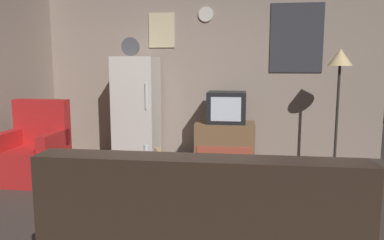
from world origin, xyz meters
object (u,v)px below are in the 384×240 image
Objects in this scene: coffee_table at (146,182)px; mug_ceramic_white at (132,156)px; mug_ceramic_tan at (158,152)px; remote_control at (149,164)px; armchair at (35,152)px; fridge at (137,108)px; standing_lamp at (340,67)px; crt_tv at (227,107)px; tv_stand at (225,142)px; wine_glass at (146,152)px; book_stack at (267,163)px.

coffee_table is 0.30m from mug_ceramic_white.
mug_ceramic_tan is 0.60× the size of remote_control.
armchair is (-1.38, 0.56, -0.14)m from mug_ceramic_white.
fridge is 2.88m from standing_lamp.
armchair reaches higher than mug_ceramic_white.
mug_ceramic_white is (-0.87, -1.76, -0.31)m from crt_tv.
mug_ceramic_tan is 0.35m from remote_control.
mug_ceramic_white is (-2.34, -1.61, -0.88)m from standing_lamp.
fridge is at bearing 178.42° from tv_stand.
mug_ceramic_white reaches higher than remote_control.
coffee_table is 0.30m from wine_glass.
remote_control is at bearing -37.81° from mug_ceramic_white.
fridge is 3.28× the size of crt_tv.
book_stack is at bearing -18.28° from tv_stand.
mug_ceramic_tan is (0.23, 0.19, 0.00)m from mug_ceramic_white.
fridge is at bearing 113.12° from mug_ceramic_tan.
remote_control is (0.22, -0.17, -0.03)m from mug_ceramic_white.
fridge is 2.05m from book_stack.
mug_ceramic_white is 0.28m from remote_control.
remote_control is (0.08, -0.16, 0.23)m from coffee_table.
fridge is 1.84× the size of armchair.
crt_tv is 1.87m from wine_glass.
tv_stand reaches higher than mug_ceramic_tan.
remote_control is (-0.01, -0.35, -0.03)m from mug_ceramic_tan.
book_stack is (0.58, -0.20, -0.74)m from crt_tv.
fridge is at bearing 53.42° from armchair.
crt_tv is at bearing 66.58° from wine_glass.
tv_stand is 1.71m from mug_ceramic_tan.
wine_glass is 1.67× the size of mug_ceramic_white.
standing_lamp is at bearing 36.21° from coffee_table.
armchair is at bearing 124.47° from remote_control.
armchair is (-1.61, 0.38, -0.14)m from mug_ceramic_tan.
mug_ceramic_tan is (0.09, 0.19, 0.26)m from coffee_table.
remote_control is (-2.13, -1.78, -0.91)m from standing_lamp.
mug_ceramic_tan is at bearing -66.88° from fridge.
remote_control is at bearing -69.48° from wine_glass.
crt_tv reaches higher than armchair.
standing_lamp is 2.92m from remote_control.
tv_stand is at bearing 161.72° from book_stack.
mug_ceramic_tan is (0.10, 0.12, -0.03)m from wine_glass.
standing_lamp is 1.66× the size of armchair.
standing_lamp is at bearing 2.51° from book_stack.
coffee_table is at bearing -20.52° from armchair.
mug_ceramic_tan is at bearing -13.22° from armchair.
armchair is at bearing -160.41° from book_stack.
fridge is 2.46× the size of coffee_table.
fridge reaches higher than standing_lamp.
remote_control is at bearing -140.11° from standing_lamp.
armchair reaches higher than coffee_table.
standing_lamp is 10.60× the size of wine_glass.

